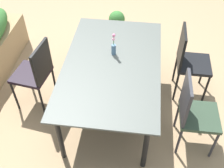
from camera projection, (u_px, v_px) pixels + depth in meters
ground_plane at (113, 104)px, 3.61m from camera, size 12.00×12.00×0.00m
dining_table at (112, 67)px, 3.11m from camera, size 1.79×1.08×0.73m
chair_near_right at (189, 59)px, 3.39m from camera, size 0.42×0.42×0.96m
chair_near_left at (193, 111)px, 2.84m from camera, size 0.41×0.41×0.94m
chair_far_side at (36, 72)px, 3.25m from camera, size 0.46×0.46×0.93m
flower_vase at (114, 47)px, 3.11m from camera, size 0.05×0.05×0.28m
potted_plant at (117, 24)px, 4.49m from camera, size 0.26×0.26×0.48m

